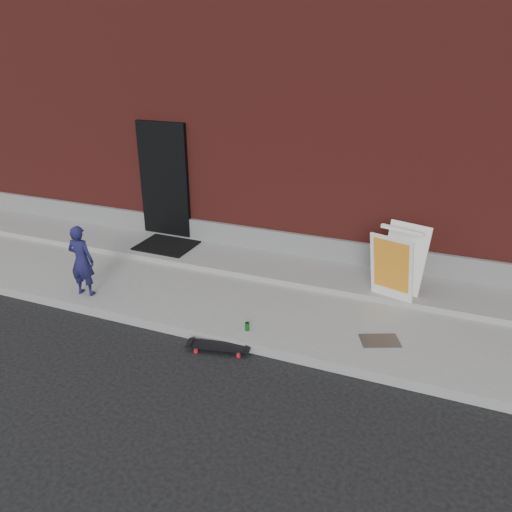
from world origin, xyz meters
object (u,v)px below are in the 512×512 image
at_px(skateboard, 219,346).
at_px(soda_can, 247,326).
at_px(pizza_sign, 398,263).
at_px(child, 81,261).

xyz_separation_m(skateboard, soda_can, (0.25, 0.42, 0.13)).
distance_m(skateboard, pizza_sign, 3.02).
bearing_deg(pizza_sign, skateboard, -134.29).
distance_m(pizza_sign, soda_can, 2.52).
relative_size(pizza_sign, soda_can, 9.14).
bearing_deg(pizza_sign, soda_can, -137.09).
relative_size(child, skateboard, 1.32).
distance_m(child, skateboard, 2.73).
height_order(child, pizza_sign, pizza_sign).
bearing_deg(soda_can, child, 179.00).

